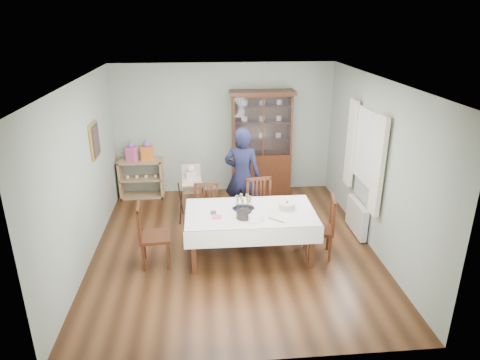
{
  "coord_description": "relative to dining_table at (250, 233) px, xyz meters",
  "views": [
    {
      "loc": [
        -0.45,
        -6.15,
        3.57
      ],
      "look_at": [
        0.12,
        0.2,
        1.1
      ],
      "focal_mm": 32.0,
      "sensor_mm": 36.0,
      "label": 1
    }
  ],
  "objects": [
    {
      "name": "window",
      "position": [
        1.98,
        0.57,
        1.17
      ],
      "size": [
        0.04,
        1.02,
        1.22
      ],
      "primitive_type": "cube",
      "color": "white",
      "rests_on": "room_shell"
    },
    {
      "name": "woman",
      "position": [
        -0.01,
        1.19,
        0.51
      ],
      "size": [
        0.75,
        0.61,
        1.78
      ],
      "primitive_type": "imported",
      "rotation": [
        0.0,
        0.0,
        2.82
      ],
      "color": "black",
      "rests_on": "floor"
    },
    {
      "name": "chair_far_right",
      "position": [
        0.26,
        0.58,
        -0.08
      ],
      "size": [
        0.52,
        0.52,
        1.02
      ],
      "rotation": [
        0.0,
        0.0,
        0.16
      ],
      "color": "#4B2312",
      "rests_on": "floor"
    },
    {
      "name": "floor",
      "position": [
        -0.24,
        0.27,
        -0.38
      ],
      "size": [
        5.0,
        5.0,
        0.0
      ],
      "primitive_type": "plane",
      "color": "#593319",
      "rests_on": "ground"
    },
    {
      "name": "napkin_stack",
      "position": [
        -0.52,
        -0.16,
        0.38
      ],
      "size": [
        0.16,
        0.16,
        0.02
      ],
      "primitive_type": "cube",
      "rotation": [
        0.0,
        0.0,
        -0.19
      ],
      "color": "#E2539E",
      "rests_on": "dining_table"
    },
    {
      "name": "picture_frame",
      "position": [
        -2.46,
        1.07,
        1.27
      ],
      "size": [
        0.04,
        0.48,
        0.58
      ],
      "primitive_type": "cube",
      "color": "gold",
      "rests_on": "room_shell"
    },
    {
      "name": "chair_end_right",
      "position": [
        1.08,
        -0.09,
        -0.09
      ],
      "size": [
        0.52,
        0.52,
        0.99
      ],
      "rotation": [
        0.0,
        0.0,
        -1.76
      ],
      "color": "#4B2312",
      "rests_on": "floor"
    },
    {
      "name": "cutlery",
      "position": [
        -0.6,
        -0.01,
        0.38
      ],
      "size": [
        0.11,
        0.16,
        0.01
      ],
      "primitive_type": null,
      "rotation": [
        0.0,
        0.0,
        0.01
      ],
      "color": "silver",
      "rests_on": "dining_table"
    },
    {
      "name": "sideboard",
      "position": [
        -1.99,
        2.55,
        0.02
      ],
      "size": [
        0.9,
        0.38,
        0.8
      ],
      "color": "tan",
      "rests_on": "floor"
    },
    {
      "name": "gift_bag_orange",
      "position": [
        -1.82,
        2.53,
        0.6
      ],
      "size": [
        0.25,
        0.19,
        0.41
      ],
      "color": "orange",
      "rests_on": "sideboard"
    },
    {
      "name": "curtain_right",
      "position": [
        1.92,
        1.19,
        1.07
      ],
      "size": [
        0.07,
        0.3,
        1.55
      ],
      "primitive_type": "cube",
      "color": "silver",
      "rests_on": "room_shell"
    },
    {
      "name": "radiator",
      "position": [
        1.92,
        0.57,
        -0.08
      ],
      "size": [
        0.1,
        0.8,
        0.55
      ],
      "primitive_type": "cube",
      "color": "white",
      "rests_on": "floor"
    },
    {
      "name": "champagne_tray",
      "position": [
        -0.1,
        0.1,
        0.44
      ],
      "size": [
        0.35,
        0.35,
        0.21
      ],
      "color": "silver",
      "rests_on": "dining_table"
    },
    {
      "name": "chair_far_left",
      "position": [
        -0.67,
        0.6,
        -0.1
      ],
      "size": [
        0.43,
        0.43,
        0.94
      ],
      "rotation": [
        0.0,
        0.0,
        -0.02
      ],
      "color": "#4B2312",
      "rests_on": "floor"
    },
    {
      "name": "china_cabinet",
      "position": [
        0.51,
        2.52,
        0.74
      ],
      "size": [
        1.3,
        0.48,
        2.18
      ],
      "color": "#4B2312",
      "rests_on": "floor"
    },
    {
      "name": "plate_stack_dark",
      "position": [
        -0.12,
        -0.21,
        0.43
      ],
      "size": [
        0.25,
        0.25,
        0.11
      ],
      "primitive_type": "cylinder",
      "rotation": [
        0.0,
        0.0,
        0.08
      ],
      "color": "black",
      "rests_on": "dining_table"
    },
    {
      "name": "high_chair",
      "position": [
        -0.92,
        1.44,
        0.02
      ],
      "size": [
        0.49,
        0.49,
        1.04
      ],
      "rotation": [
        0.0,
        0.0,
        0.05
      ],
      "color": "black",
      "rests_on": "floor"
    },
    {
      "name": "room_shell",
      "position": [
        -0.24,
        0.8,
        1.32
      ],
      "size": [
        5.0,
        5.0,
        5.0
      ],
      "color": "#9EAA99",
      "rests_on": "floor"
    },
    {
      "name": "dining_table",
      "position": [
        0.0,
        0.0,
        0.0
      ],
      "size": [
        2.01,
        1.16,
        0.76
      ],
      "rotation": [
        0.0,
        0.0,
        -0.01
      ],
      "color": "#4B2312",
      "rests_on": "floor"
    },
    {
      "name": "chair_end_left",
      "position": [
        -1.48,
        -0.12,
        -0.09
      ],
      "size": [
        0.48,
        0.48,
        0.99
      ],
      "rotation": [
        0.0,
        0.0,
        1.64
      ],
      "color": "#4B2312",
      "rests_on": "floor"
    },
    {
      "name": "curtain_left",
      "position": [
        1.92,
        -0.05,
        1.07
      ],
      "size": [
        0.07,
        0.3,
        1.55
      ],
      "primitive_type": "cube",
      "color": "silver",
      "rests_on": "room_shell"
    },
    {
      "name": "birthday_cake",
      "position": [
        0.57,
        0.03,
        0.43
      ],
      "size": [
        0.29,
        0.29,
        0.2
      ],
      "color": "white",
      "rests_on": "dining_table"
    },
    {
      "name": "cake_knife",
      "position": [
        0.34,
        -0.34,
        0.38
      ],
      "size": [
        0.22,
        0.21,
        0.01
      ],
      "primitive_type": "cube",
      "rotation": [
        0.0,
        0.0,
        -0.75
      ],
      "color": "silver",
      "rests_on": "dining_table"
    },
    {
      "name": "gift_bag_pink",
      "position": [
        -2.14,
        2.53,
        0.59
      ],
      "size": [
        0.24,
        0.2,
        0.39
      ],
      "color": "#E2539E",
      "rests_on": "sideboard"
    },
    {
      "name": "plate_stack_white",
      "position": [
        0.05,
        -0.29,
        0.42
      ],
      "size": [
        0.28,
        0.28,
        0.1
      ],
      "primitive_type": "cylinder",
      "rotation": [
        0.0,
        0.0,
        -0.24
      ],
      "color": "white",
      "rests_on": "dining_table"
    }
  ]
}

